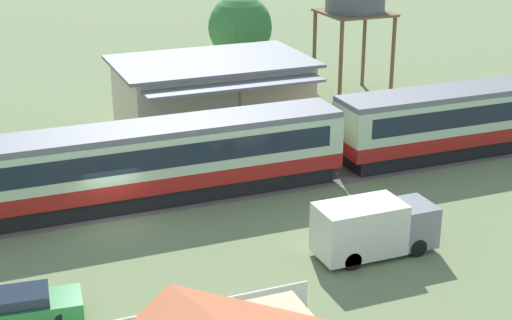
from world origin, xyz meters
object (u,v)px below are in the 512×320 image
at_px(station_building, 212,97).
at_px(parked_car_green, 24,307).
at_px(passenger_train, 153,159).
at_px(yard_tree_1, 240,27).
at_px(delivery_truck_grey, 373,228).

bearing_deg(station_building, parked_car_green, -126.94).
relative_size(passenger_train, station_building, 5.25).
bearing_deg(parked_car_green, yard_tree_1, 60.21).
bearing_deg(passenger_train, station_building, 54.93).
xyz_separation_m(station_building, yard_tree_1, (4.75, 7.55, 2.66)).
height_order(parked_car_green, delivery_truck_grey, delivery_truck_grey).
bearing_deg(delivery_truck_grey, passenger_train, 127.96).
distance_m(station_building, delivery_truck_grey, 18.19).
relative_size(passenger_train, parked_car_green, 14.57).
bearing_deg(station_building, yard_tree_1, 57.80).
height_order(passenger_train, parked_car_green, passenger_train).
relative_size(delivery_truck_grey, yard_tree_1, 0.73).
xyz_separation_m(passenger_train, station_building, (6.16, 8.78, 0.22)).
height_order(passenger_train, delivery_truck_grey, passenger_train).
bearing_deg(passenger_train, yard_tree_1, 56.23).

